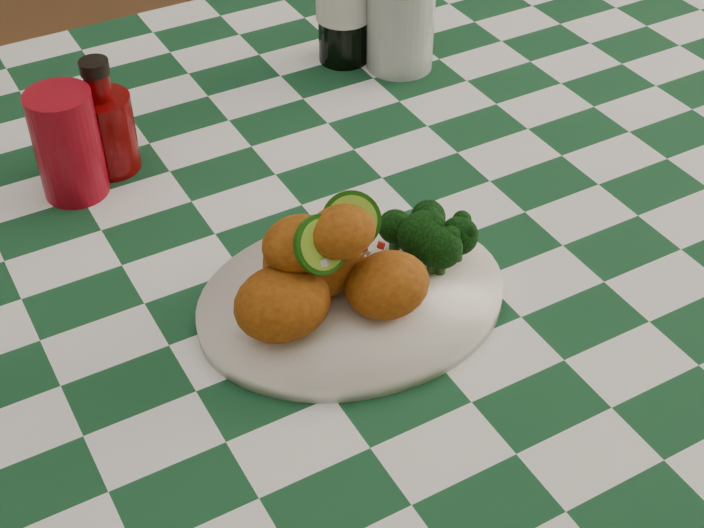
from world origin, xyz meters
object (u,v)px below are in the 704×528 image
fried_chicken_pile (337,255)px  ketchup_bottle (104,116)px  red_tumbler (67,144)px  dining_table (311,435)px  wooden_chair_right (351,54)px  mason_jar (401,22)px  plate (352,300)px

fried_chicken_pile → ketchup_bottle: size_ratio=1.24×
fried_chicken_pile → red_tumbler: fried_chicken_pile is taller
dining_table → fried_chicken_pile: bearing=-105.7°
dining_table → fried_chicken_pile: (-0.05, -0.17, 0.47)m
ketchup_bottle → wooden_chair_right: (0.63, 0.56, -0.36)m
dining_table → fried_chicken_pile: fried_chicken_pile is taller
fried_chicken_pile → mason_jar: size_ratio=1.34×
mason_jar → wooden_chair_right: size_ratio=0.13×
red_tumbler → wooden_chair_right: (0.68, 0.59, -0.36)m
plate → fried_chicken_pile: 0.07m
dining_table → mason_jar: mason_jar is taller
red_tumbler → mason_jar: mason_jar is taller
dining_table → ketchup_bottle: bearing=132.3°
ketchup_bottle → wooden_chair_right: size_ratio=0.14×
red_tumbler → ketchup_bottle: size_ratio=0.91×
plate → wooden_chair_right: size_ratio=0.31×
dining_table → wooden_chair_right: size_ratio=1.69×
fried_chicken_pile → wooden_chair_right: 1.10m
dining_table → ketchup_bottle: size_ratio=12.17×
red_tumbler → ketchup_bottle: ketchup_bottle is taller
dining_table → red_tumbler: 0.52m
mason_jar → wooden_chair_right: wooden_chair_right is taller
plate → mason_jar: size_ratio=2.38×
wooden_chair_right → fried_chicken_pile: bearing=-129.1°
plate → mason_jar: mason_jar is taller
ketchup_bottle → dining_table: bearing=-47.7°
plate → dining_table: bearing=79.4°
ketchup_bottle → fried_chicken_pile: bearing=-72.3°
wooden_chair_right → red_tumbler: bearing=-148.1°
fried_chicken_pile → mason_jar: (0.30, 0.38, -0.01)m
ketchup_bottle → wooden_chair_right: wooden_chair_right is taller
dining_table → red_tumbler: (-0.21, 0.15, 0.45)m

